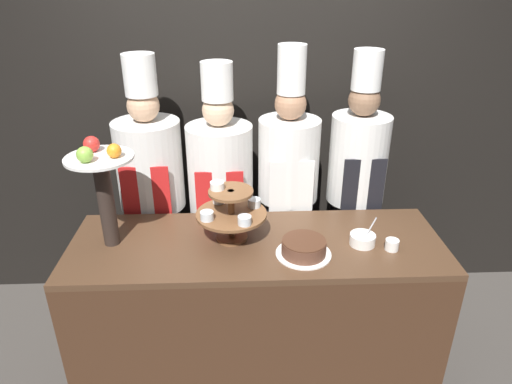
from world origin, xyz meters
TOP-DOWN VIEW (x-y plane):
  - wall_back at (0.00, 1.29)m, footprint 10.00×0.06m
  - buffet_counter at (0.00, 0.34)m, footprint 2.00×0.68m
  - tiered_stand at (-0.14, 0.39)m, footprint 0.38×0.38m
  - fruit_pedestal at (-0.77, 0.37)m, footprint 0.34×0.34m
  - cake_round at (0.23, 0.21)m, footprint 0.28×0.28m
  - cup_white at (0.70, 0.24)m, footprint 0.07×0.07m
  - serving_bowl_near at (0.56, 0.30)m, footprint 0.14×0.14m
  - chef_left at (-0.64, 0.90)m, footprint 0.41×0.41m
  - chef_center_left at (-0.21, 0.90)m, footprint 0.41×0.41m
  - chef_center_right at (0.22, 0.90)m, footprint 0.38×0.38m
  - chef_right at (0.66, 0.90)m, footprint 0.36×0.36m

SIDE VIEW (x-z plane):
  - buffet_counter at x=0.00m, z-range 0.00..0.91m
  - cup_white at x=0.70m, z-range 0.91..0.97m
  - serving_bowl_near at x=0.56m, z-range 0.86..1.02m
  - chef_center_left at x=-0.21m, z-range 0.07..1.84m
  - cake_round at x=0.23m, z-range 0.91..1.00m
  - chef_left at x=-0.64m, z-range 0.08..1.89m
  - chef_center_right at x=0.22m, z-range 0.06..1.92m
  - chef_right at x=0.66m, z-range 0.09..1.91m
  - tiered_stand at x=-0.14m, z-range 0.92..1.25m
  - fruit_pedestal at x=-0.77m, z-range 0.99..1.57m
  - wall_back at x=0.00m, z-range 0.00..2.80m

